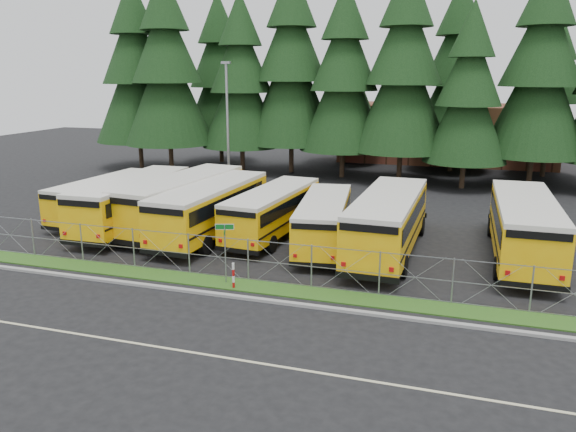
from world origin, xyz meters
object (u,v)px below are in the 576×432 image
object	(u,v)px
bus_3	(214,210)
bus_6	(389,223)
bus_0	(109,199)
bus_1	(136,203)
bus_2	(186,202)
bus_east	(523,229)
striped_bollard	(233,276)
bus_4	(275,212)
light_standard	(228,123)
bus_5	(325,222)
street_sign	(225,241)

from	to	relation	value
bus_3	bus_6	world-z (taller)	bus_6
bus_0	bus_1	distance (m)	3.27
bus_0	bus_2	size ratio (longest dim) A/B	0.83
bus_east	striped_bollard	xyz separation A→B (m)	(-12.45, -8.24, -1.01)
bus_4	bus_6	distance (m)	6.88
bus_0	light_standard	world-z (taller)	light_standard
bus_5	street_sign	size ratio (longest dim) A/B	3.69
bus_1	light_standard	bearing A→B (deg)	82.07
bus_3	street_sign	xyz separation A→B (m)	(3.74, -6.95, 0.47)
bus_5	bus_0	bearing A→B (deg)	165.86
bus_0	striped_bollard	world-z (taller)	bus_0
bus_1	light_standard	distance (m)	12.02
light_standard	bus_2	bearing A→B (deg)	-81.23
bus_2	bus_5	world-z (taller)	bus_2
striped_bollard	bus_3	bearing A→B (deg)	120.13
bus_5	street_sign	world-z (taller)	street_sign
bus_5	striped_bollard	size ratio (longest dim) A/B	8.64
bus_0	street_sign	size ratio (longest dim) A/B	3.66
bus_6	street_sign	distance (m)	9.30
bus_1	bus_east	xyz separation A→B (m)	(22.08, 0.64, 0.04)
bus_3	bus_6	size ratio (longest dim) A/B	0.97
street_sign	light_standard	bearing A→B (deg)	112.89
bus_3	light_standard	world-z (taller)	light_standard
bus_3	striped_bollard	distance (m)	8.63
bus_2	bus_4	distance (m)	5.81
bus_5	light_standard	xyz separation A→B (m)	(-10.63, 11.47, 4.14)
bus_0	bus_1	xyz separation A→B (m)	(2.93, -1.42, 0.22)
bus_2	striped_bollard	distance (m)	10.91
bus_3	bus_5	xyz separation A→B (m)	(6.59, -0.00, -0.21)
bus_1	bus_2	xyz separation A→B (m)	(2.88, 0.92, 0.05)
bus_5	bus_6	distance (m)	3.54
bus_1	bus_4	bearing A→B (deg)	4.50
bus_0	bus_4	size ratio (longest dim) A/B	0.96
bus_5	bus_east	world-z (taller)	bus_east
bus_east	bus_4	bearing A→B (deg)	178.43
bus_1	bus_east	world-z (taller)	bus_east
bus_east	light_standard	size ratio (longest dim) A/B	1.21
bus_1	bus_east	size ratio (longest dim) A/B	0.97
bus_5	bus_2	bearing A→B (deg)	165.07
bus_0	light_standard	size ratio (longest dim) A/B	1.01
bus_3	bus_6	xyz separation A→B (m)	(10.12, -0.21, 0.05)
bus_2	bus_3	bearing A→B (deg)	-18.25
bus_2	street_sign	size ratio (longest dim) A/B	4.39
bus_5	bus_6	size ratio (longest dim) A/B	0.84
bus_2	bus_5	bearing A→B (deg)	-0.91
light_standard	bus_0	bearing A→B (deg)	-113.14
bus_4	light_standard	world-z (taller)	light_standard
light_standard	bus_5	bearing A→B (deg)	-47.18
bus_0	bus_5	world-z (taller)	bus_5
bus_4	bus_5	xyz separation A→B (m)	(3.23, -1.10, -0.05)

